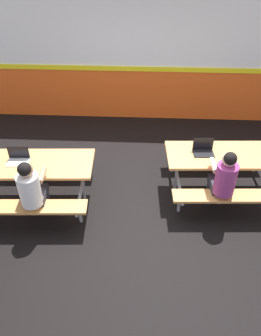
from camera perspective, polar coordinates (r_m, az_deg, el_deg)
The scene contains 8 objects.
ground_plane at distance 5.50m, azimuth -0.04°, elevation -5.17°, with size 10.00×10.00×0.02m, color black.
accent_backdrop at distance 7.25m, azimuth 1.13°, elevation 17.59°, with size 8.00×0.14×2.60m.
picnic_table_left at distance 5.31m, azimuth -16.36°, elevation -0.55°, with size 1.89×1.64×0.74m.
picnic_table_right at distance 5.49m, azimuth 15.82°, elevation 0.94°, with size 1.89×1.64×0.74m.
student_nearer at distance 4.78m, azimuth -16.63°, elevation -3.42°, with size 0.38×0.53×1.21m.
student_further at distance 4.94m, azimuth 15.72°, elevation -1.68°, with size 0.38×0.53×1.21m.
laptop_silver at distance 5.28m, azimuth -18.76°, elevation 1.52°, with size 0.33×0.24×0.22m.
laptop_dark at distance 5.31m, azimuth 12.41°, elevation 3.03°, with size 0.33×0.24×0.22m.
Camera 1 is at (0.21, -4.03, 3.72)m, focal length 35.44 mm.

